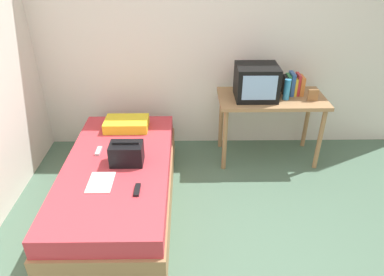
% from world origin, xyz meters
% --- Properties ---
extents(ground_plane, '(8.00, 8.00, 0.00)m').
position_xyz_m(ground_plane, '(0.00, 0.00, 0.00)').
color(ground_plane, '#4C6B56').
extents(wall_back, '(5.20, 0.10, 2.60)m').
position_xyz_m(wall_back, '(0.00, 2.00, 1.30)').
color(wall_back, silver).
rests_on(wall_back, ground).
extents(bed, '(1.00, 2.00, 0.47)m').
position_xyz_m(bed, '(-0.89, 0.74, 0.23)').
color(bed, '#9E754C').
rests_on(bed, ground).
extents(desk, '(1.16, 0.60, 0.77)m').
position_xyz_m(desk, '(0.69, 1.57, 0.67)').
color(desk, '#9E754C').
rests_on(desk, ground).
extents(tv, '(0.44, 0.39, 0.36)m').
position_xyz_m(tv, '(0.50, 1.55, 0.95)').
color(tv, black).
rests_on(tv, desk).
extents(water_bottle, '(0.07, 0.07, 0.23)m').
position_xyz_m(water_bottle, '(0.82, 1.51, 0.88)').
color(water_bottle, '#3399DB').
rests_on(water_bottle, desk).
extents(book_row, '(0.21, 0.17, 0.25)m').
position_xyz_m(book_row, '(0.93, 1.65, 0.88)').
color(book_row, black).
rests_on(book_row, desk).
extents(picture_frame, '(0.11, 0.02, 0.13)m').
position_xyz_m(picture_frame, '(1.10, 1.46, 0.84)').
color(picture_frame, olive).
rests_on(picture_frame, desk).
extents(pillow, '(0.46, 0.31, 0.11)m').
position_xyz_m(pillow, '(-0.90, 1.43, 0.53)').
color(pillow, yellow).
rests_on(pillow, bed).
extents(handbag, '(0.30, 0.20, 0.22)m').
position_xyz_m(handbag, '(-0.79, 0.75, 0.58)').
color(handbag, black).
rests_on(handbag, bed).
extents(magazine, '(0.21, 0.29, 0.01)m').
position_xyz_m(magazine, '(-0.98, 0.45, 0.48)').
color(magazine, white).
rests_on(magazine, bed).
extents(remote_dark, '(0.04, 0.16, 0.02)m').
position_xyz_m(remote_dark, '(-0.65, 0.33, 0.49)').
color(remote_dark, black).
rests_on(remote_dark, bed).
extents(remote_silver, '(0.04, 0.14, 0.02)m').
position_xyz_m(remote_silver, '(-1.10, 0.94, 0.49)').
color(remote_silver, '#B7B7BC').
rests_on(remote_silver, bed).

